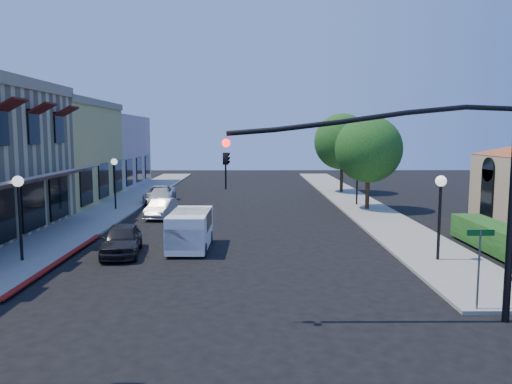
{
  "coord_description": "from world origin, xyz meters",
  "views": [
    {
      "loc": [
        0.89,
        -11.93,
        5.25
      ],
      "look_at": [
        1.06,
        10.65,
        2.6
      ],
      "focal_mm": 35.0,
      "sensor_mm": 36.0,
      "label": 1
    }
  ],
  "objects_px": {
    "street_tree_b": "(342,142)",
    "lamppost_right_far": "(357,169)",
    "parked_car_b": "(162,208)",
    "parked_car_c": "(160,197)",
    "white_van": "(190,228)",
    "street_name_sign": "(479,256)",
    "signal_mast_arm": "(435,177)",
    "lamppost_right_near": "(440,196)",
    "parked_car_d": "(160,194)",
    "lamppost_left_near": "(19,197)",
    "parked_car_a": "(122,239)",
    "street_tree_a": "(368,149)",
    "lamppost_left_far": "(114,171)"
  },
  "relations": [
    {
      "from": "street_tree_b",
      "to": "lamppost_right_far",
      "type": "xyz_separation_m",
      "value": [
        -0.3,
        -8.0,
        -1.81
      ]
    },
    {
      "from": "parked_car_b",
      "to": "parked_car_c",
      "type": "height_order",
      "value": "parked_car_b"
    },
    {
      "from": "white_van",
      "to": "street_name_sign",
      "type": "bearing_deg",
      "value": -40.88
    },
    {
      "from": "signal_mast_arm",
      "to": "lamppost_right_near",
      "type": "relative_size",
      "value": 2.24
    },
    {
      "from": "parked_car_d",
      "to": "lamppost_left_near",
      "type": "bearing_deg",
      "value": -100.66
    },
    {
      "from": "lamppost_right_near",
      "to": "white_van",
      "type": "height_order",
      "value": "lamppost_right_near"
    },
    {
      "from": "street_tree_b",
      "to": "parked_car_a",
      "type": "relative_size",
      "value": 1.8
    },
    {
      "from": "signal_mast_arm",
      "to": "lamppost_left_near",
      "type": "height_order",
      "value": "signal_mast_arm"
    },
    {
      "from": "street_name_sign",
      "to": "parked_car_d",
      "type": "bearing_deg",
      "value": 119.93
    },
    {
      "from": "white_van",
      "to": "lamppost_right_near",
      "type": "bearing_deg",
      "value": -12.77
    },
    {
      "from": "street_name_sign",
      "to": "parked_car_b",
      "type": "height_order",
      "value": "street_name_sign"
    },
    {
      "from": "street_tree_b",
      "to": "lamppost_right_near",
      "type": "bearing_deg",
      "value": -90.72
    },
    {
      "from": "lamppost_left_near",
      "to": "parked_car_b",
      "type": "relative_size",
      "value": 0.98
    },
    {
      "from": "parked_car_c",
      "to": "lamppost_left_near",
      "type": "bearing_deg",
      "value": -105.33
    },
    {
      "from": "parked_car_c",
      "to": "street_tree_a",
      "type": "bearing_deg",
      "value": -18.42
    },
    {
      "from": "parked_car_c",
      "to": "lamppost_right_near",
      "type": "bearing_deg",
      "value": -56.5
    },
    {
      "from": "street_tree_b",
      "to": "parked_car_a",
      "type": "height_order",
      "value": "street_tree_b"
    },
    {
      "from": "signal_mast_arm",
      "to": "lamppost_right_far",
      "type": "distance_m",
      "value": 22.7
    },
    {
      "from": "parked_car_a",
      "to": "street_tree_a",
      "type": "bearing_deg",
      "value": 34.81
    },
    {
      "from": "parked_car_a",
      "to": "parked_car_d",
      "type": "bearing_deg",
      "value": 86.89
    },
    {
      "from": "signal_mast_arm",
      "to": "parked_car_b",
      "type": "height_order",
      "value": "signal_mast_arm"
    },
    {
      "from": "parked_car_a",
      "to": "parked_car_c",
      "type": "xyz_separation_m",
      "value": [
        -1.2,
        15.57,
        -0.08
      ]
    },
    {
      "from": "street_name_sign",
      "to": "parked_car_a",
      "type": "xyz_separation_m",
      "value": [
        -12.3,
        7.23,
        -1.04
      ]
    },
    {
      "from": "street_name_sign",
      "to": "street_tree_b",
      "type": "bearing_deg",
      "value": 87.5
    },
    {
      "from": "lamppost_left_far",
      "to": "street_name_sign",
      "type": "bearing_deg",
      "value": -51.06
    },
    {
      "from": "parked_car_c",
      "to": "white_van",
      "type": "bearing_deg",
      "value": -81.43
    },
    {
      "from": "street_tree_a",
      "to": "parked_car_d",
      "type": "height_order",
      "value": "street_tree_a"
    },
    {
      "from": "signal_mast_arm",
      "to": "lamppost_right_far",
      "type": "bearing_deg",
      "value": 83.3
    },
    {
      "from": "lamppost_left_far",
      "to": "lamppost_right_far",
      "type": "height_order",
      "value": "same"
    },
    {
      "from": "signal_mast_arm",
      "to": "white_van",
      "type": "relative_size",
      "value": 2.04
    },
    {
      "from": "street_name_sign",
      "to": "parked_car_c",
      "type": "bearing_deg",
      "value": 120.63
    },
    {
      "from": "street_tree_b",
      "to": "street_name_sign",
      "type": "distance_m",
      "value": 29.96
    },
    {
      "from": "street_tree_a",
      "to": "street_tree_b",
      "type": "bearing_deg",
      "value": 90.0
    },
    {
      "from": "white_van",
      "to": "parked_car_c",
      "type": "bearing_deg",
      "value": 105.54
    },
    {
      "from": "lamppost_right_near",
      "to": "parked_car_b",
      "type": "height_order",
      "value": "lamppost_right_near"
    },
    {
      "from": "white_van",
      "to": "parked_car_a",
      "type": "distance_m",
      "value": 3.03
    },
    {
      "from": "lamppost_left_near",
      "to": "lamppost_left_far",
      "type": "bearing_deg",
      "value": 90.0
    },
    {
      "from": "lamppost_right_far",
      "to": "parked_car_d",
      "type": "height_order",
      "value": "lamppost_right_far"
    },
    {
      "from": "street_name_sign",
      "to": "parked_car_a",
      "type": "distance_m",
      "value": 14.3
    },
    {
      "from": "parked_car_b",
      "to": "street_tree_b",
      "type": "bearing_deg",
      "value": 50.14
    },
    {
      "from": "signal_mast_arm",
      "to": "white_van",
      "type": "bearing_deg",
      "value": 131.29
    },
    {
      "from": "signal_mast_arm",
      "to": "parked_car_a",
      "type": "bearing_deg",
      "value": 143.33
    },
    {
      "from": "street_tree_a",
      "to": "parked_car_a",
      "type": "height_order",
      "value": "street_tree_a"
    },
    {
      "from": "street_tree_b",
      "to": "street_name_sign",
      "type": "xyz_separation_m",
      "value": [
        -1.3,
        -29.8,
        -2.85
      ]
    },
    {
      "from": "signal_mast_arm",
      "to": "lamppost_right_far",
      "type": "xyz_separation_m",
      "value": [
        2.64,
        22.5,
        -1.35
      ]
    },
    {
      "from": "lamppost_left_near",
      "to": "parked_car_c",
      "type": "height_order",
      "value": "lamppost_left_near"
    },
    {
      "from": "street_tree_b",
      "to": "parked_car_d",
      "type": "distance_m",
      "value": 16.62
    },
    {
      "from": "lamppost_left_near",
      "to": "lamppost_right_near",
      "type": "relative_size",
      "value": 1.0
    },
    {
      "from": "white_van",
      "to": "parked_car_d",
      "type": "height_order",
      "value": "white_van"
    },
    {
      "from": "lamppost_left_far",
      "to": "lamppost_right_near",
      "type": "xyz_separation_m",
      "value": [
        17.0,
        -14.0,
        0.0
      ]
    }
  ]
}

